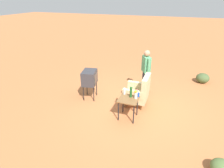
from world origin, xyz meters
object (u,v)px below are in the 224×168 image
(bottle_wine_green, at_px, (131,92))
(bottle_short_clear, at_px, (124,91))
(side_table, at_px, (128,102))
(armchair, at_px, (139,92))
(tv_on_stand, at_px, (90,78))
(person_standing, at_px, (146,70))
(flower_vase, at_px, (136,94))
(soda_can_blue, at_px, (138,95))

(bottle_wine_green, distance_m, bottle_short_clear, 0.25)
(side_table, bearing_deg, armchair, 171.65)
(side_table, distance_m, bottle_wine_green, 0.29)
(tv_on_stand, distance_m, bottle_wine_green, 1.71)
(side_table, bearing_deg, bottle_wine_green, 166.78)
(armchair, height_order, person_standing, person_standing)
(bottle_wine_green, relative_size, flower_vase, 1.21)
(bottle_short_clear, relative_size, flower_vase, 0.75)
(side_table, distance_m, person_standing, 1.78)
(person_standing, bearing_deg, armchair, -1.47)
(soda_can_blue, bearing_deg, person_standing, -176.61)
(side_table, xyz_separation_m, person_standing, (-1.73, 0.14, 0.39))
(person_standing, distance_m, bottle_wine_green, 1.62)
(bottle_short_clear, bearing_deg, tv_on_stand, -108.99)
(armchair, xyz_separation_m, bottle_wine_green, (0.69, -0.09, 0.31))
(person_standing, distance_m, flower_vase, 1.64)
(soda_can_blue, height_order, flower_vase, flower_vase)
(bottle_short_clear, height_order, flower_vase, flower_vase)
(flower_vase, bearing_deg, person_standing, -178.49)
(side_table, distance_m, bottle_short_clear, 0.36)
(armchair, relative_size, tv_on_stand, 1.03)
(tv_on_stand, xyz_separation_m, flower_vase, (0.61, 1.77, 0.01))
(soda_can_blue, bearing_deg, bottle_short_clear, -90.07)
(armchair, height_order, flower_vase, armchair)
(armchair, relative_size, bottle_short_clear, 5.30)
(armchair, height_order, side_table, armchair)
(side_table, xyz_separation_m, flower_vase, (-0.10, 0.19, 0.24))
(side_table, height_order, flower_vase, flower_vase)
(tv_on_stand, distance_m, flower_vase, 1.87)
(tv_on_stand, bearing_deg, flower_vase, 70.97)
(flower_vase, bearing_deg, bottle_short_clear, -109.21)
(person_standing, xyz_separation_m, soda_can_blue, (1.50, 0.09, -0.23))
(bottle_wine_green, xyz_separation_m, soda_can_blue, (-0.10, 0.20, -0.10))
(armchair, xyz_separation_m, flower_vase, (0.72, 0.07, 0.30))
(armchair, bearing_deg, flower_vase, 5.31)
(side_table, distance_m, flower_vase, 0.32)
(bottle_short_clear, bearing_deg, person_standing, 167.44)
(armchair, distance_m, tv_on_stand, 1.73)
(side_table, height_order, tv_on_stand, tv_on_stand)
(armchair, height_order, bottle_wine_green, armchair)
(tv_on_stand, height_order, person_standing, person_standing)
(tv_on_stand, relative_size, person_standing, 0.63)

